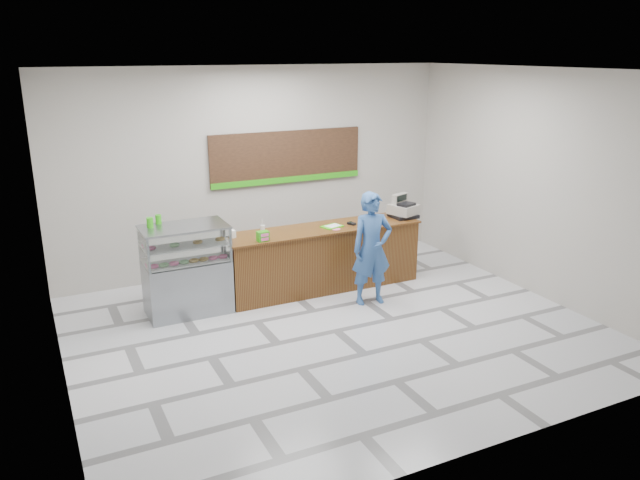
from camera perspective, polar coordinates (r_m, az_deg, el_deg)
name	(u,v)px	position (r m, az deg, el deg)	size (l,w,h in m)	color
floor	(337,331)	(8.75, 1.53, -8.30)	(7.00, 7.00, 0.00)	silver
back_wall	(257,170)	(10.84, -5.78, 6.36)	(7.00, 7.00, 0.00)	#B2ADA4
ceiling	(339,70)	(7.91, 1.74, 15.27)	(7.00, 7.00, 0.00)	silver
sales_counter	(323,258)	(10.07, 0.26, -1.65)	(3.26, 0.76, 1.03)	brown
display_case	(186,269)	(9.30, -12.11, -2.61)	(1.22, 0.72, 1.33)	gray
menu_board	(287,158)	(10.97, -3.02, 7.52)	(2.80, 0.06, 0.90)	black
cash_register	(403,209)	(10.59, 7.61, 2.84)	(0.52, 0.53, 0.38)	black
card_terminal	(352,224)	(10.08, 2.90, 1.51)	(0.07, 0.14, 0.04)	black
serving_tray	(332,226)	(9.94, 1.12, 1.26)	(0.37, 0.31, 0.02)	#44D011
napkin_box	(230,234)	(9.46, -8.22, 0.56)	(0.13, 0.13, 0.12)	white
straw_cup	(263,229)	(9.70, -5.26, 1.05)	(0.07, 0.07, 0.11)	silver
promo_box	(263,236)	(9.23, -5.26, 0.35)	(0.17, 0.11, 0.15)	#2BA713
donut_decal	(336,229)	(9.82, 1.46, 1.01)	(0.14, 0.14, 0.00)	pink
green_cup_left	(150,223)	(9.12, -15.29, 1.55)	(0.09, 0.09, 0.14)	#2BA713
green_cup_right	(158,219)	(9.29, -14.56, 1.85)	(0.09, 0.09, 0.13)	#2BA713
customer	(372,249)	(9.43, 4.76, -0.79)	(0.63, 0.41, 1.73)	#325B9B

